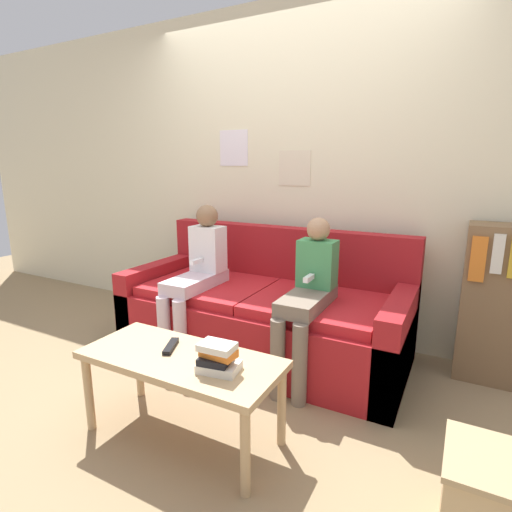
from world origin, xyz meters
The scene contains 10 objects.
ground_plane centered at (0.00, 0.00, 0.00)m, with size 10.00×10.00×0.00m, color #937A56.
wall_back centered at (0.00, 1.11, 1.30)m, with size 8.00×0.06×2.60m.
couch centered at (0.00, 0.57, 0.30)m, with size 2.04×0.90×0.90m.
coffee_table centered at (0.07, -0.49, 0.40)m, with size 1.02×0.45×0.45m.
person_left centered at (-0.45, 0.35, 0.61)m, with size 0.24×0.60×1.09m.
person_right centered at (0.42, 0.34, 0.59)m, with size 0.24×0.60×1.05m.
tv_remote centered at (-0.03, -0.45, 0.46)m, with size 0.10×0.17×0.02m.
book_stack centered at (0.31, -0.53, 0.52)m, with size 0.20×0.16×0.14m.
bookshelf centered at (1.48, 0.92, 0.51)m, with size 0.43×0.30×1.02m.
storage_box centered at (1.45, -0.45, 0.18)m, with size 0.36×0.36×0.36m.
Camera 1 is at (1.25, -1.92, 1.37)m, focal length 28.00 mm.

